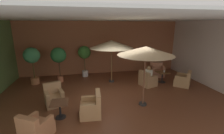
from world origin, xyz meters
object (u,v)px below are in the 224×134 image
(potted_tree_mid_right, at_px, (59,57))
(patron_blue_shirt, at_px, (148,73))
(armchair_front_left_east, at_px, (147,80))
(potted_tree_left_corner, at_px, (32,58))
(patio_umbrella_center_beige, at_px, (146,51))
(iced_drink_cup, at_px, (164,71))
(armchair_front_right_east, at_px, (92,107))
(cafe_table_front_left, at_px, (162,75))
(armchair_front_left_south, at_px, (183,80))
(potted_tree_mid_left, at_px, (84,55))
(armchair_front_right_north, at_px, (36,129))
(armchair_front_right_south, at_px, (54,97))
(armchair_front_left_north, at_px, (157,71))
(cafe_table_front_right, at_px, (60,106))
(patio_umbrella_tall_red, at_px, (112,44))

(potted_tree_mid_right, distance_m, patron_blue_shirt, 5.14)
(armchair_front_left_east, relative_size, potted_tree_left_corner, 0.47)
(patio_umbrella_center_beige, distance_m, iced_drink_cup, 3.56)
(armchair_front_right_east, bearing_deg, patio_umbrella_center_beige, 9.80)
(cafe_table_front_left, xyz_separation_m, potted_tree_mid_right, (-5.85, 1.26, 1.07))
(armchair_front_right_east, xyz_separation_m, iced_drink_cup, (4.37, 2.66, 0.35))
(cafe_table_front_left, height_order, armchair_front_left_south, armchair_front_left_south)
(armchair_front_left_south, distance_m, armchair_front_right_east, 5.50)
(armchair_front_left_east, distance_m, potted_tree_mid_left, 4.19)
(armchair_front_left_south, bearing_deg, armchair_front_right_north, -157.35)
(armchair_front_right_east, distance_m, patio_umbrella_center_beige, 2.94)
(cafe_table_front_left, relative_size, armchair_front_right_north, 0.64)
(armchair_front_right_east, height_order, iced_drink_cup, armchair_front_right_east)
(patron_blue_shirt, distance_m, iced_drink_cup, 1.14)
(potted_tree_left_corner, xyz_separation_m, potted_tree_mid_left, (2.85, 0.81, -0.05))
(armchair_front_right_south, xyz_separation_m, patio_umbrella_center_beige, (3.65, -0.77, 1.96))
(armchair_front_left_east, bearing_deg, cafe_table_front_left, 17.86)
(armchair_front_left_north, relative_size, potted_tree_mid_left, 0.48)
(armchair_front_right_south, relative_size, potted_tree_mid_right, 0.47)
(cafe_table_front_left, xyz_separation_m, armchair_front_right_south, (-5.78, -1.56, -0.11))
(cafe_table_front_left, bearing_deg, armchair_front_right_east, -147.81)
(armchair_front_left_south, xyz_separation_m, patron_blue_shirt, (-1.88, 0.42, 0.42))
(cafe_table_front_left, relative_size, armchair_front_left_east, 0.68)
(armchair_front_left_east, bearing_deg, armchair_front_right_east, -143.81)
(patio_umbrella_center_beige, relative_size, potted_tree_left_corner, 1.18)
(armchair_front_left_east, xyz_separation_m, patio_umbrella_center_beige, (-1.06, -1.98, 1.97))
(iced_drink_cup, bearing_deg, cafe_table_front_right, -154.79)
(armchair_front_left_south, height_order, armchair_front_right_east, armchair_front_right_east)
(armchair_front_right_south, relative_size, patio_umbrella_tall_red, 0.39)
(cafe_table_front_left, height_order, potted_tree_mid_right, potted_tree_mid_right)
(armchair_front_right_south, bearing_deg, patron_blue_shirt, 14.51)
(cafe_table_front_right, xyz_separation_m, patron_blue_shirt, (4.39, 2.30, 0.28))
(armchair_front_right_south, bearing_deg, cafe_table_front_left, 15.12)
(armchair_front_left_east, height_order, patio_umbrella_center_beige, patio_umbrella_center_beige)
(iced_drink_cup, bearing_deg, armchair_front_right_north, -149.62)
(iced_drink_cup, bearing_deg, armchair_front_left_north, 82.16)
(cafe_table_front_right, height_order, potted_tree_mid_right, potted_tree_mid_right)
(cafe_table_front_left, xyz_separation_m, patio_umbrella_tall_red, (-2.89, 0.66, 1.77))
(armchair_front_left_south, height_order, potted_tree_left_corner, potted_tree_left_corner)
(armchair_front_right_south, distance_m, potted_tree_mid_right, 3.06)
(armchair_front_left_east, distance_m, potted_tree_left_corner, 6.44)
(armchair_front_left_east, distance_m, iced_drink_cup, 1.23)
(armchair_front_right_south, height_order, iced_drink_cup, armchair_front_right_south)
(patio_umbrella_tall_red, height_order, potted_tree_mid_left, patio_umbrella_tall_red)
(armchair_front_left_north, relative_size, armchair_front_right_east, 1.05)
(armchair_front_left_north, height_order, armchair_front_right_north, armchair_front_left_north)
(armchair_front_right_south, distance_m, patron_blue_shirt, 4.92)
(cafe_table_front_right, bearing_deg, patio_umbrella_center_beige, 5.26)
(armchair_front_right_south, bearing_deg, potted_tree_mid_left, 68.34)
(patron_blue_shirt, bearing_deg, iced_drink_cup, 14.51)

